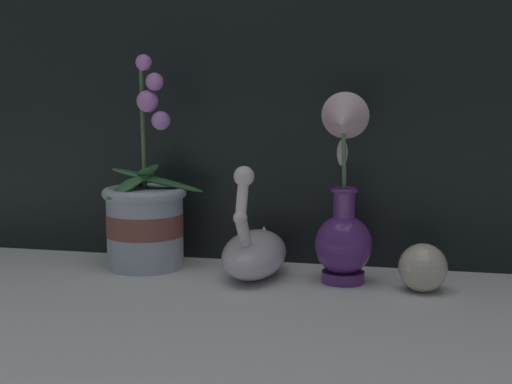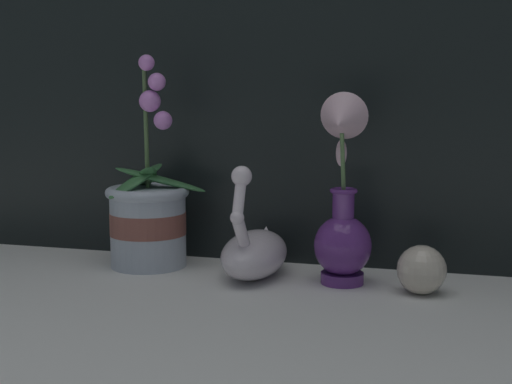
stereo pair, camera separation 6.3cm
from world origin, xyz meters
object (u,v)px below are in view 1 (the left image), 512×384
at_px(blue_vase, 343,212).
at_px(glass_sphere, 423,268).
at_px(swan_figurine, 255,251).
at_px(orchid_potted_plant, 145,217).

distance_m(blue_vase, glass_sphere, 0.16).
relative_size(swan_figurine, blue_vase, 0.68).
relative_size(blue_vase, glass_sphere, 4.06).
xyz_separation_m(blue_vase, glass_sphere, (0.13, -0.02, -0.08)).
bearing_deg(blue_vase, swan_figurine, 175.02).
height_order(orchid_potted_plant, glass_sphere, orchid_potted_plant).
height_order(swan_figurine, glass_sphere, swan_figurine).
bearing_deg(blue_vase, orchid_potted_plant, 174.14).
relative_size(orchid_potted_plant, swan_figurine, 1.76).
relative_size(orchid_potted_plant, glass_sphere, 4.90).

